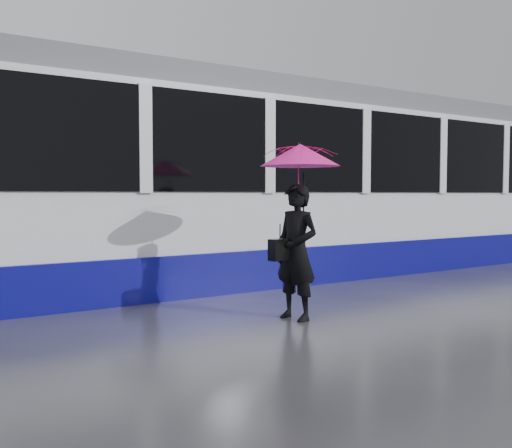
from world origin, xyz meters
TOP-DOWN VIEW (x-y plane):
  - ground at (0.00, 0.00)m, footprint 90.00×90.00m
  - rails at (0.00, 2.50)m, footprint 34.00×1.51m
  - tram at (0.58, 2.50)m, footprint 26.00×2.56m
  - woman at (1.16, -0.61)m, footprint 0.49×0.65m
  - umbrella at (1.21, -0.61)m, footprint 1.11×1.11m
  - handbag at (0.94, -0.59)m, footprint 0.30×0.18m

SIDE VIEW (x-z plane):
  - ground at x=0.00m, z-range 0.00..0.00m
  - rails at x=0.00m, z-range 0.00..0.02m
  - woman at x=1.16m, z-range 0.00..1.59m
  - handbag at x=0.94m, z-range 0.62..1.04m
  - tram at x=0.58m, z-range -0.04..3.31m
  - umbrella at x=1.21m, z-range 1.20..2.27m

